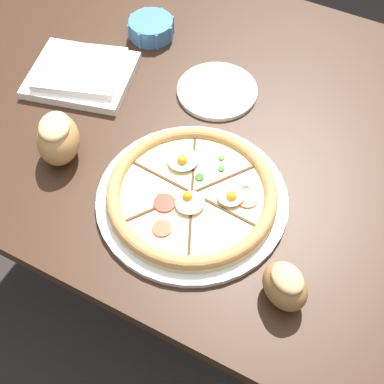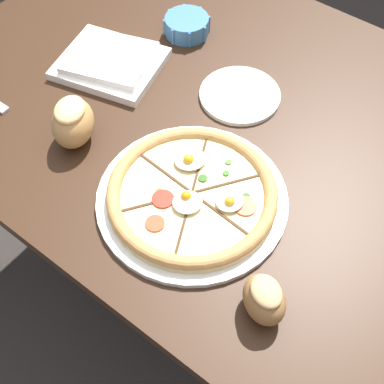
{
  "view_description": "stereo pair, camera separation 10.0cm",
  "coord_description": "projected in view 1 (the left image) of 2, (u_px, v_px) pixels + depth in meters",
  "views": [
    {
      "loc": [
        0.33,
        -0.74,
        1.62
      ],
      "look_at": [
        0.06,
        -0.22,
        0.81
      ],
      "focal_mm": 50.0,
      "sensor_mm": 36.0,
      "label": 1
    },
    {
      "loc": [
        0.41,
        -0.68,
        1.62
      ],
      "look_at": [
        0.06,
        -0.22,
        0.81
      ],
      "focal_mm": 50.0,
      "sensor_mm": 36.0,
      "label": 2
    }
  ],
  "objects": [
    {
      "name": "bread_piece_mid",
      "position": [
        58.0,
        138.0,
        1.05
      ],
      "size": [
        0.13,
        0.14,
        0.1
      ],
      "rotation": [
        0.0,
        0.0,
        2.08
      ],
      "color": "#B27F47",
      "rests_on": "dining_table"
    },
    {
      "name": "ground_plane",
      "position": [
        207.0,
        277.0,
        1.79
      ],
      "size": [
        12.0,
        12.0,
        0.0
      ],
      "primitive_type": "plane",
      "color": "#2D2826"
    },
    {
      "name": "bread_piece_near",
      "position": [
        285.0,
        285.0,
        0.88
      ],
      "size": [
        0.11,
        0.1,
        0.08
      ],
      "rotation": [
        0.0,
        0.0,
        2.57
      ],
      "color": "olive",
      "rests_on": "dining_table"
    },
    {
      "name": "side_saucer",
      "position": [
        217.0,
        91.0,
        1.19
      ],
      "size": [
        0.18,
        0.18,
        0.01
      ],
      "color": "white",
      "rests_on": "dining_table"
    },
    {
      "name": "ramekin_bowl",
      "position": [
        151.0,
        28.0,
        1.29
      ],
      "size": [
        0.12,
        0.12,
        0.04
      ],
      "color": "teal",
      "rests_on": "dining_table"
    },
    {
      "name": "pizza",
      "position": [
        192.0,
        195.0,
        1.01
      ],
      "size": [
        0.37,
        0.37,
        0.05
      ],
      "color": "white",
      "rests_on": "dining_table"
    },
    {
      "name": "dining_table",
      "position": [
        214.0,
        144.0,
        1.23
      ],
      "size": [
        1.43,
        0.95,
        0.78
      ],
      "color": "#331E11",
      "rests_on": "ground_plane"
    },
    {
      "name": "napkin_folded",
      "position": [
        81.0,
        73.0,
        1.21
      ],
      "size": [
        0.27,
        0.24,
        0.04
      ],
      "rotation": [
        0.0,
        0.0,
        0.25
      ],
      "color": "white",
      "rests_on": "dining_table"
    }
  ]
}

